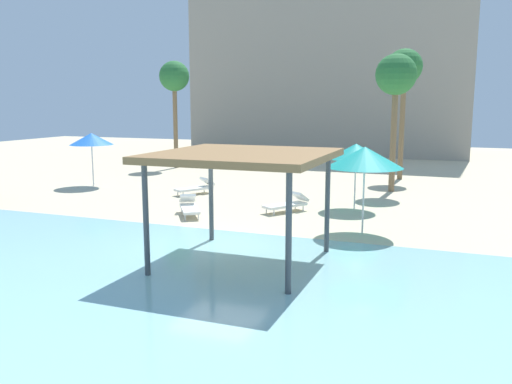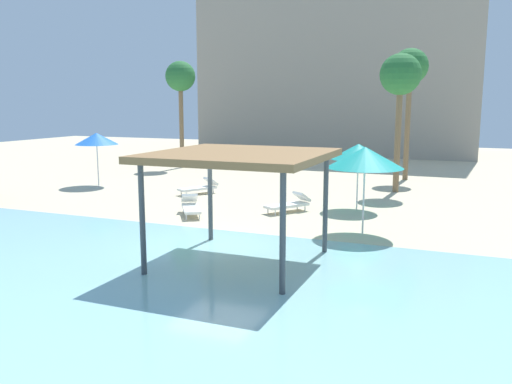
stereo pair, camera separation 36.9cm
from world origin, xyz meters
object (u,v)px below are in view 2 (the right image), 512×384
Objects in this scene: beach_umbrella_teal_6 at (358,152)px; palm_tree_2 at (180,79)px; palm_tree_0 at (410,70)px; lounge_chair_1 at (200,187)px; palm_tree_1 at (400,78)px; shade_pavilion at (240,159)px; beach_umbrella_blue_2 at (96,139)px; beach_umbrella_teal_4 at (365,157)px; lounge_chair_2 at (290,203)px; lounge_chair_0 at (191,206)px.

palm_tree_2 reaches higher than beach_umbrella_teal_6.
lounge_chair_1 is at bearing -134.87° from palm_tree_0.
lounge_chair_1 is 0.30× the size of palm_tree_1.
palm_tree_2 reaches higher than palm_tree_1.
shade_pavilion reaches higher than beach_umbrella_blue_2.
beach_umbrella_teal_4 is at bearing -75.78° from beach_umbrella_teal_6.
lounge_chair_1 and lounge_chair_2 have the same top height.
lounge_chair_0 is (-5.60, -3.44, -1.97)m from beach_umbrella_teal_6.
lounge_chair_2 is at bearing 143.84° from beach_umbrella_teal_4.
beach_umbrella_teal_4 is at bearing -89.19° from palm_tree_0.
lounge_chair_0 is 0.28× the size of palm_tree_2.
lounge_chair_2 is (11.19, -2.57, -2.06)m from beach_umbrella_blue_2.
lounge_chair_0 is 0.30× the size of palm_tree_1.
lounge_chair_1 is 0.29× the size of palm_tree_2.
beach_umbrella_teal_4 reaches higher than beach_umbrella_blue_2.
beach_umbrella_blue_2 is 11.66m from lounge_chair_2.
palm_tree_1 is (6.47, 8.23, 4.98)m from lounge_chair_0.
lounge_chair_0 is (-4.24, 4.94, -2.44)m from shade_pavilion.
lounge_chair_2 is at bearing -12.95° from beach_umbrella_blue_2.
palm_tree_2 reaches higher than lounge_chair_2.
beach_umbrella_blue_2 is 15.30m from beach_umbrella_teal_4.
lounge_chair_0 is at bearing -128.18° from palm_tree_1.
beach_umbrella_teal_4 is (14.47, -4.97, 0.09)m from beach_umbrella_blue_2.
beach_umbrella_teal_4 is 6.95m from lounge_chair_0.
lounge_chair_2 is (-0.93, 6.87, -2.44)m from shade_pavilion.
lounge_chair_0 is 15.86m from palm_tree_2.
lounge_chair_2 is 0.30× the size of palm_tree_1.
palm_tree_0 reaches higher than beach_umbrella_blue_2.
beach_umbrella_teal_6 is 1.34× the size of lounge_chair_1.
lounge_chair_0 is (-6.59, 0.46, -2.15)m from beach_umbrella_teal_4.
lounge_chair_1 is at bearing 169.86° from lounge_chair_0.
beach_umbrella_teal_6 is 5.72m from palm_tree_1.
beach_umbrella_teal_4 reaches higher than lounge_chair_2.
palm_tree_2 is (-7.74, 12.77, 5.33)m from lounge_chair_0.
palm_tree_1 is at bearing -89.15° from palm_tree_0.
palm_tree_1 is at bearing 145.63° from lounge_chair_1.
lounge_chair_1 is at bearing -80.66° from lounge_chair_2.
lounge_chair_2 is (3.31, 1.93, 0.00)m from lounge_chair_0.
beach_umbrella_teal_4 is 0.44× the size of palm_tree_1.
shade_pavilion is at bearing -37.93° from beach_umbrella_blue_2.
shade_pavilion is at bearing -99.60° from palm_tree_1.
beach_umbrella_teal_6 is at bearing -95.06° from palm_tree_0.
palm_tree_2 reaches higher than shade_pavilion.
beach_umbrella_teal_4 is 9.14m from palm_tree_1.
lounge_chair_1 is 11.64m from palm_tree_2.
beach_umbrella_teal_4 is 9.91m from lounge_chair_1.
lounge_chair_0 is 4.64m from lounge_chair_1.
lounge_chair_1 is at bearing -2.40° from beach_umbrella_blue_2.
lounge_chair_1 is at bearing -154.50° from palm_tree_1.
beach_umbrella_teal_6 is at bearing 113.93° from lounge_chair_1.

